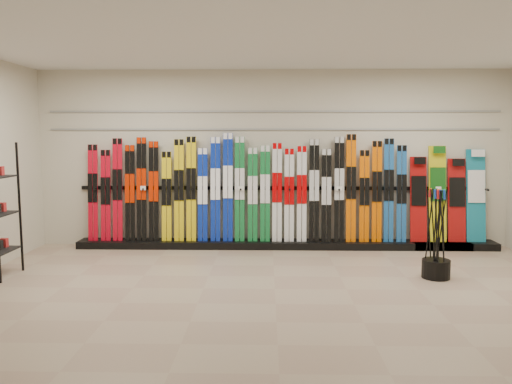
{
  "coord_description": "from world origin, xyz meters",
  "views": [
    {
      "loc": [
        -0.1,
        -6.03,
        1.91
      ],
      "look_at": [
        -0.26,
        1.0,
        1.1
      ],
      "focal_mm": 35.0,
      "sensor_mm": 36.0,
      "label": 1
    }
  ],
  "objects": [
    {
      "name": "floor",
      "position": [
        0.0,
        0.0,
        0.0
      ],
      "size": [
        8.0,
        8.0,
        0.0
      ],
      "primitive_type": "plane",
      "color": "gray",
      "rests_on": "ground"
    },
    {
      "name": "back_wall",
      "position": [
        0.0,
        2.5,
        1.5
      ],
      "size": [
        8.0,
        0.0,
        8.0
      ],
      "primitive_type": "plane",
      "rotation": [
        1.57,
        0.0,
        0.0
      ],
      "color": "beige",
      "rests_on": "floor"
    },
    {
      "name": "ceiling",
      "position": [
        0.0,
        0.0,
        3.0
      ],
      "size": [
        8.0,
        8.0,
        0.0
      ],
      "primitive_type": "plane",
      "rotation": [
        3.14,
        0.0,
        0.0
      ],
      "color": "silver",
      "rests_on": "back_wall"
    },
    {
      "name": "ski_rack_base",
      "position": [
        0.22,
        2.28,
        0.06
      ],
      "size": [
        8.0,
        0.4,
        0.12
      ],
      "primitive_type": "cube",
      "color": "black",
      "rests_on": "floor"
    },
    {
      "name": "skis",
      "position": [
        -0.45,
        2.3,
        0.95
      ],
      "size": [
        5.38,
        0.18,
        1.82
      ],
      "color": "red",
      "rests_on": "ski_rack_base"
    },
    {
      "name": "snowboards",
      "position": [
        2.95,
        2.36,
        0.87
      ],
      "size": [
        1.26,
        0.25,
        1.61
      ],
      "color": "#990C0C",
      "rests_on": "ski_rack_base"
    },
    {
      "name": "pole_bin",
      "position": [
        2.16,
        0.53,
        0.12
      ],
      "size": [
        0.37,
        0.37,
        0.25
      ],
      "primitive_type": "cylinder",
      "color": "black",
      "rests_on": "floor"
    },
    {
      "name": "ski_poles",
      "position": [
        2.14,
        0.51,
        0.61
      ],
      "size": [
        0.27,
        0.31,
        1.18
      ],
      "color": "black",
      "rests_on": "pole_bin"
    },
    {
      "name": "slatwall_rail_0",
      "position": [
        0.0,
        2.48,
        2.0
      ],
      "size": [
        7.6,
        0.02,
        0.03
      ],
      "primitive_type": "cube",
      "color": "gray",
      "rests_on": "back_wall"
    },
    {
      "name": "slatwall_rail_1",
      "position": [
        0.0,
        2.48,
        2.3
      ],
      "size": [
        7.6,
        0.02,
        0.03
      ],
      "primitive_type": "cube",
      "color": "gray",
      "rests_on": "back_wall"
    }
  ]
}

